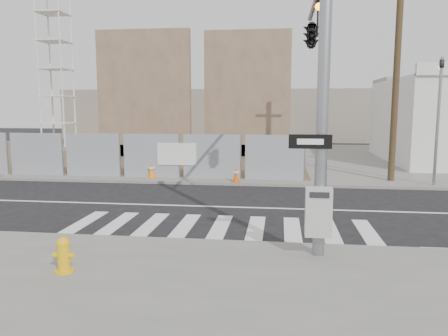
# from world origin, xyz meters

# --- Properties ---
(ground) EXTENTS (100.00, 100.00, 0.00)m
(ground) POSITION_xyz_m (0.00, 0.00, 0.00)
(ground) COLOR black
(ground) RESTS_ON ground
(sidewalk_far) EXTENTS (50.00, 20.00, 0.12)m
(sidewalk_far) POSITION_xyz_m (0.00, 14.00, 0.06)
(sidewalk_far) COLOR slate
(sidewalk_far) RESTS_ON ground
(signal_pole) EXTENTS (0.96, 5.87, 7.00)m
(signal_pole) POSITION_xyz_m (2.49, -2.05, 4.78)
(signal_pole) COLOR gray
(signal_pole) RESTS_ON sidewalk_near
(far_signal_pole) EXTENTS (0.16, 0.20, 5.60)m
(far_signal_pole) POSITION_xyz_m (8.00, 4.60, 3.48)
(far_signal_pole) COLOR gray
(far_signal_pole) RESTS_ON sidewalk_far
(chain_link_fence) EXTENTS (24.60, 0.04, 2.00)m
(chain_link_fence) POSITION_xyz_m (-10.00, 5.00, 1.12)
(chain_link_fence) COLOR gray
(chain_link_fence) RESTS_ON sidewalk_far
(concrete_wall_left) EXTENTS (6.00, 1.30, 8.00)m
(concrete_wall_left) POSITION_xyz_m (-7.00, 13.08, 3.38)
(concrete_wall_left) COLOR brown
(concrete_wall_left) RESTS_ON sidewalk_far
(concrete_wall_right) EXTENTS (5.50, 1.30, 8.00)m
(concrete_wall_right) POSITION_xyz_m (-0.50, 14.08, 3.38)
(concrete_wall_right) COLOR brown
(concrete_wall_right) RESTS_ON sidewalk_far
(crane_tower) EXTENTS (2.60, 2.60, 18.15)m
(crane_tower) POSITION_xyz_m (-15.00, 17.00, 9.02)
(crane_tower) COLOR slate
(crane_tower) RESTS_ON sidewalk_far
(utility_pole_right) EXTENTS (1.60, 0.28, 10.00)m
(utility_pole_right) POSITION_xyz_m (6.50, 5.50, 5.20)
(utility_pole_right) COLOR #463720
(utility_pole_right) RESTS_ON sidewalk_far
(fire_hydrant) EXTENTS (0.44, 0.43, 0.71)m
(fire_hydrant) POSITION_xyz_m (-2.55, -6.48, 0.47)
(fire_hydrant) COLOR #EBAD0D
(fire_hydrant) RESTS_ON sidewalk_near
(traffic_cone_c) EXTENTS (0.38, 0.38, 0.68)m
(traffic_cone_c) POSITION_xyz_m (-4.20, 4.94, 0.45)
(traffic_cone_c) COLOR orange
(traffic_cone_c) RESTS_ON sidewalk_far
(traffic_cone_d) EXTENTS (0.38, 0.38, 0.68)m
(traffic_cone_d) POSITION_xyz_m (-0.22, 4.22, 0.45)
(traffic_cone_d) COLOR #D7500B
(traffic_cone_d) RESTS_ON sidewalk_far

